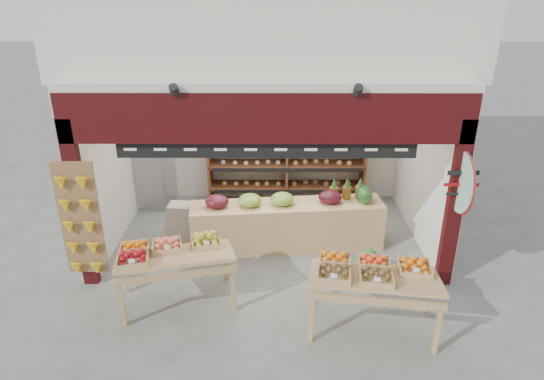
{
  "coord_description": "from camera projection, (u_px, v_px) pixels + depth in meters",
  "views": [
    {
      "loc": [
        0.1,
        -7.45,
        4.4
      ],
      "look_at": [
        0.08,
        -0.2,
        1.21
      ],
      "focal_mm": 32.0,
      "sensor_mm": 36.0,
      "label": 1
    }
  ],
  "objects": [
    {
      "name": "cardboard_stack",
      "position": [
        194.0,
        227.0,
        8.72
      ],
      "size": [
        1.04,
        0.76,
        0.73
      ],
      "color": "beige",
      "rests_on": "ground"
    },
    {
      "name": "display_table_right",
      "position": [
        369.0,
        273.0,
        6.37
      ],
      "size": [
        1.81,
        1.17,
        1.07
      ],
      "color": "tan",
      "rests_on": "ground"
    },
    {
      "name": "shop_structure",
      "position": [
        268.0,
        7.0,
        8.49
      ],
      "size": [
        6.36,
        5.12,
        5.4
      ],
      "color": "silver",
      "rests_on": "ground"
    },
    {
      "name": "gift_sign",
      "position": [
        461.0,
        182.0,
        6.83
      ],
      "size": [
        0.04,
        0.93,
        0.92
      ],
      "color": "#A4CFB9",
      "rests_on": "ground"
    },
    {
      "name": "display_table_left",
      "position": [
        167.0,
        253.0,
        6.9
      ],
      "size": [
        1.8,
        1.25,
        1.04
      ],
      "color": "tan",
      "rests_on": "ground"
    },
    {
      "name": "watermelon_pile",
      "position": [
        367.0,
        269.0,
        7.65
      ],
      "size": [
        0.64,
        0.64,
        0.5
      ],
      "color": "#1A4E1F",
      "rests_on": "ground"
    },
    {
      "name": "banana_board",
      "position": [
        80.0,
        222.0,
        7.07
      ],
      "size": [
        0.6,
        0.15,
        1.8
      ],
      "color": "brown",
      "rests_on": "ground"
    },
    {
      "name": "ground",
      "position": [
        268.0,
        248.0,
        8.59
      ],
      "size": [
        60.0,
        60.0,
        0.0
      ],
      "primitive_type": "plane",
      "color": "#60605C",
      "rests_on": "ground"
    },
    {
      "name": "mid_counter",
      "position": [
        286.0,
        224.0,
        8.46
      ],
      "size": [
        3.37,
        0.96,
        1.05
      ],
      "color": "tan",
      "rests_on": "ground"
    },
    {
      "name": "refrigerator",
      "position": [
        151.0,
        162.0,
        9.9
      ],
      "size": [
        0.8,
        0.8,
        1.87
      ],
      "primitive_type": "cube",
      "rotation": [
        0.0,
        0.0,
        -0.1
      ],
      "color": "#B3B6BB",
      "rests_on": "ground"
    },
    {
      "name": "back_shelving",
      "position": [
        287.0,
        148.0,
        9.87
      ],
      "size": [
        3.23,
        0.53,
        1.98
      ],
      "color": "brown",
      "rests_on": "ground"
    }
  ]
}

